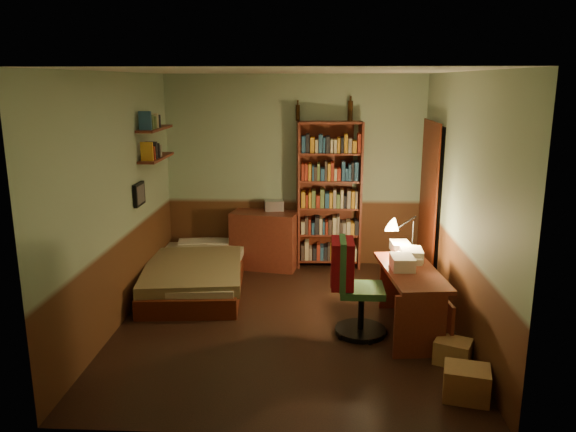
{
  "coord_description": "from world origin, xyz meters",
  "views": [
    {
      "loc": [
        0.3,
        -5.58,
        2.52
      ],
      "look_at": [
        0.0,
        0.25,
        1.1
      ],
      "focal_mm": 35.0,
      "sensor_mm": 36.0,
      "label": 1
    }
  ],
  "objects_px": {
    "bed": "(196,264)",
    "cardboard_box_a": "(466,383)",
    "mini_stereo": "(274,205)",
    "office_chair": "(362,281)",
    "bookshelf": "(329,196)",
    "desk_lamp": "(413,228)",
    "dresser": "(265,240)",
    "cardboard_box_b": "(453,352)",
    "desk": "(410,300)"
  },
  "relations": [
    {
      "from": "mini_stereo",
      "to": "cardboard_box_a",
      "type": "height_order",
      "value": "mini_stereo"
    },
    {
      "from": "cardboard_box_a",
      "to": "bed",
      "type": "bearing_deg",
      "value": 138.46
    },
    {
      "from": "dresser",
      "to": "desk_lamp",
      "type": "height_order",
      "value": "desk_lamp"
    },
    {
      "from": "bookshelf",
      "to": "desk",
      "type": "relative_size",
      "value": 1.62
    },
    {
      "from": "cardboard_box_a",
      "to": "desk_lamp",
      "type": "bearing_deg",
      "value": 94.76
    },
    {
      "from": "desk",
      "to": "cardboard_box_a",
      "type": "bearing_deg",
      "value": -84.56
    },
    {
      "from": "mini_stereo",
      "to": "cardboard_box_a",
      "type": "distance_m",
      "value": 3.84
    },
    {
      "from": "bookshelf",
      "to": "desk_lamp",
      "type": "height_order",
      "value": "bookshelf"
    },
    {
      "from": "desk",
      "to": "cardboard_box_a",
      "type": "xyz_separation_m",
      "value": [
        0.26,
        -1.27,
        -0.19
      ]
    },
    {
      "from": "mini_stereo",
      "to": "bookshelf",
      "type": "distance_m",
      "value": 0.76
    },
    {
      "from": "bed",
      "to": "dresser",
      "type": "relative_size",
      "value": 2.3
    },
    {
      "from": "office_chair",
      "to": "desk",
      "type": "bearing_deg",
      "value": 12.44
    },
    {
      "from": "bookshelf",
      "to": "dresser",
      "type": "bearing_deg",
      "value": 179.03
    },
    {
      "from": "mini_stereo",
      "to": "cardboard_box_a",
      "type": "xyz_separation_m",
      "value": [
        1.8,
        -3.32,
        -0.71
      ]
    },
    {
      "from": "bookshelf",
      "to": "cardboard_box_b",
      "type": "bearing_deg",
      "value": -74.46
    },
    {
      "from": "dresser",
      "to": "cardboard_box_b",
      "type": "relative_size",
      "value": 2.83
    },
    {
      "from": "bookshelf",
      "to": "cardboard_box_a",
      "type": "relative_size",
      "value": 5.55
    },
    {
      "from": "office_chair",
      "to": "cardboard_box_b",
      "type": "xyz_separation_m",
      "value": [
        0.79,
        -0.57,
        -0.46
      ]
    },
    {
      "from": "bed",
      "to": "dresser",
      "type": "bearing_deg",
      "value": 40.96
    },
    {
      "from": "bed",
      "to": "cardboard_box_b",
      "type": "bearing_deg",
      "value": -38.08
    },
    {
      "from": "bookshelf",
      "to": "desk_lamp",
      "type": "relative_size",
      "value": 3.7
    },
    {
      "from": "desk",
      "to": "dresser",
      "type": "bearing_deg",
      "value": 124.56
    },
    {
      "from": "bed",
      "to": "cardboard_box_a",
      "type": "relative_size",
      "value": 5.65
    },
    {
      "from": "cardboard_box_a",
      "to": "cardboard_box_b",
      "type": "distance_m",
      "value": 0.59
    },
    {
      "from": "office_chair",
      "to": "desk_lamp",
      "type": "bearing_deg",
      "value": 50.27
    },
    {
      "from": "dresser",
      "to": "cardboard_box_a",
      "type": "relative_size",
      "value": 2.45
    },
    {
      "from": "cardboard_box_b",
      "to": "dresser",
      "type": "bearing_deg",
      "value": 126.98
    },
    {
      "from": "cardboard_box_b",
      "to": "mini_stereo",
      "type": "bearing_deg",
      "value": 123.96
    },
    {
      "from": "cardboard_box_b",
      "to": "office_chair",
      "type": "bearing_deg",
      "value": 144.45
    },
    {
      "from": "dresser",
      "to": "bed",
      "type": "bearing_deg",
      "value": -123.37
    },
    {
      "from": "dresser",
      "to": "office_chair",
      "type": "relative_size",
      "value": 0.77
    },
    {
      "from": "bookshelf",
      "to": "desk",
      "type": "bearing_deg",
      "value": -74.92
    },
    {
      "from": "bed",
      "to": "mini_stereo",
      "type": "distance_m",
      "value": 1.4
    },
    {
      "from": "office_chair",
      "to": "cardboard_box_a",
      "type": "distance_m",
      "value": 1.46
    },
    {
      "from": "cardboard_box_a",
      "to": "cardboard_box_b",
      "type": "xyz_separation_m",
      "value": [
        0.03,
        0.59,
        -0.02
      ]
    },
    {
      "from": "bed",
      "to": "desk",
      "type": "xyz_separation_m",
      "value": [
        2.44,
        -1.13,
        0.03
      ]
    },
    {
      "from": "mini_stereo",
      "to": "bookshelf",
      "type": "height_order",
      "value": "bookshelf"
    },
    {
      "from": "bookshelf",
      "to": "office_chair",
      "type": "xyz_separation_m",
      "value": [
        0.3,
        -2.12,
        -0.42
      ]
    },
    {
      "from": "mini_stereo",
      "to": "office_chair",
      "type": "height_order",
      "value": "office_chair"
    },
    {
      "from": "desk_lamp",
      "to": "mini_stereo",
      "type": "bearing_deg",
      "value": 158.73
    },
    {
      "from": "desk_lamp",
      "to": "office_chair",
      "type": "xyz_separation_m",
      "value": [
        -0.61,
        -0.72,
        -0.36
      ]
    },
    {
      "from": "bed",
      "to": "cardboard_box_a",
      "type": "height_order",
      "value": "bed"
    },
    {
      "from": "mini_stereo",
      "to": "office_chair",
      "type": "bearing_deg",
      "value": -73.11
    },
    {
      "from": "desk",
      "to": "office_chair",
      "type": "bearing_deg",
      "value": -174.22
    },
    {
      "from": "bookshelf",
      "to": "office_chair",
      "type": "height_order",
      "value": "bookshelf"
    },
    {
      "from": "mini_stereo",
      "to": "office_chair",
      "type": "distance_m",
      "value": 2.41
    },
    {
      "from": "mini_stereo",
      "to": "desk",
      "type": "xyz_separation_m",
      "value": [
        1.54,
        -2.05,
        -0.52
      ]
    },
    {
      "from": "desk",
      "to": "cardboard_box_a",
      "type": "relative_size",
      "value": 3.42
    },
    {
      "from": "bed",
      "to": "bookshelf",
      "type": "distance_m",
      "value": 1.99
    },
    {
      "from": "cardboard_box_a",
      "to": "cardboard_box_b",
      "type": "bearing_deg",
      "value": 87.1
    }
  ]
}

